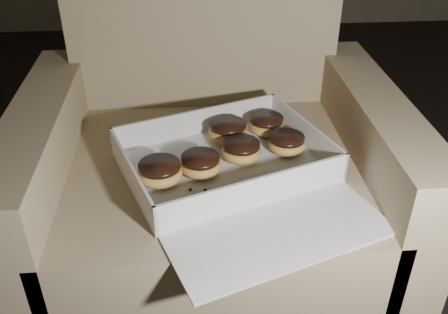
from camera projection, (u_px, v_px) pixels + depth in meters
armchair at (211, 185)px, 1.20m from camera, size 0.83×0.70×0.87m
bakery_box at (234, 173)px, 1.02m from camera, size 0.54×0.58×0.07m
donut_a at (201, 164)px, 1.01m from camera, size 0.08×0.08×0.04m
donut_b at (241, 151)px, 1.06m from camera, size 0.09×0.09×0.04m
donut_c at (266, 124)px, 1.16m from camera, size 0.08×0.08×0.04m
donut_d at (228, 131)px, 1.13m from camera, size 0.09×0.09×0.04m
donut_e at (160, 172)px, 0.99m from camera, size 0.09×0.09×0.04m
donut_f at (287, 144)px, 1.09m from camera, size 0.08×0.08×0.04m
crumb_a at (190, 189)px, 0.98m from camera, size 0.01×0.01×0.00m
crumb_b at (205, 190)px, 0.98m from camera, size 0.01×0.01×0.00m
crumb_c at (304, 169)px, 1.04m from camera, size 0.01×0.01×0.00m
crumb_d at (244, 201)px, 0.95m from camera, size 0.01×0.01×0.00m
crumb_e at (299, 169)px, 1.04m from camera, size 0.01×0.01×0.00m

